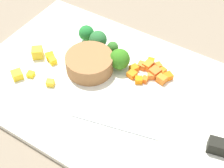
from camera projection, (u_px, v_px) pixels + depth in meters
The scene contains 27 objects.
ground_plane at pixel (112, 91), 0.62m from camera, with size 4.00×4.00×0.00m, color gray.
cutting_board at pixel (112, 89), 0.62m from camera, with size 0.55×0.36×0.01m, color white.
prep_bowl at pixel (89, 63), 0.63m from camera, with size 0.10×0.10×0.03m, color #98673B.
chef_knife at pixel (195, 141), 0.52m from camera, with size 0.31×0.09×0.02m.
carrot_dice_0 at pixel (139, 80), 0.62m from camera, with size 0.01×0.01×0.01m, color orange.
carrot_dice_1 at pixel (134, 68), 0.64m from camera, with size 0.01×0.02×0.01m, color orange.
carrot_dice_2 at pixel (158, 66), 0.64m from camera, with size 0.01×0.01×0.01m, color orange.
carrot_dice_3 at pixel (145, 79), 0.62m from camera, with size 0.01×0.01×0.01m, color orange.
carrot_dice_4 at pixel (151, 61), 0.65m from camera, with size 0.01×0.01×0.01m, color orange.
carrot_dice_5 at pixel (162, 72), 0.63m from camera, with size 0.01×0.01×0.01m, color orange.
carrot_dice_6 at pixel (162, 79), 0.62m from camera, with size 0.02×0.01×0.01m, color orange.
carrot_dice_7 at pixel (151, 76), 0.63m from camera, with size 0.01×0.01×0.01m, color orange.
carrot_dice_8 at pixel (168, 76), 0.63m from camera, with size 0.02×0.02×0.01m, color orange.
carrot_dice_9 at pixel (142, 66), 0.65m from camera, with size 0.02×0.02×0.01m, color orange.
carrot_dice_10 at pixel (148, 65), 0.64m from camera, with size 0.02×0.02×0.01m, color orange.
carrot_dice_11 at pixel (132, 74), 0.63m from camera, with size 0.02×0.02×0.01m, color orange.
carrot_dice_12 at pixel (155, 72), 0.63m from camera, with size 0.02×0.02×0.02m, color orange.
pepper_dice_0 at pixel (37, 53), 0.66m from camera, with size 0.02×0.02×0.02m, color yellow.
pepper_dice_1 at pixel (49, 58), 0.66m from camera, with size 0.02×0.02×0.01m, color yellow.
pepper_dice_2 at pixel (17, 75), 0.63m from camera, with size 0.02×0.02×0.02m, color yellow.
pepper_dice_3 at pixel (50, 83), 0.61m from camera, with size 0.01×0.01×0.01m, color yellow.
pepper_dice_4 at pixel (31, 74), 0.63m from camera, with size 0.01×0.01×0.01m, color yellow.
pepper_dice_5 at pixel (53, 61), 0.65m from camera, with size 0.01×0.01×0.01m, color yellow.
broccoli_floret_0 at pixel (98, 40), 0.67m from camera, with size 0.04×0.04×0.04m.
broccoli_floret_1 at pixel (120, 59), 0.63m from camera, with size 0.04×0.04×0.05m.
broccoli_floret_2 at pixel (113, 47), 0.66m from camera, with size 0.02×0.02×0.03m.
broccoli_floret_3 at pixel (86, 33), 0.69m from camera, with size 0.03×0.03×0.04m.
Camera 1 is at (-0.21, 0.34, 0.48)m, focal length 50.78 mm.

